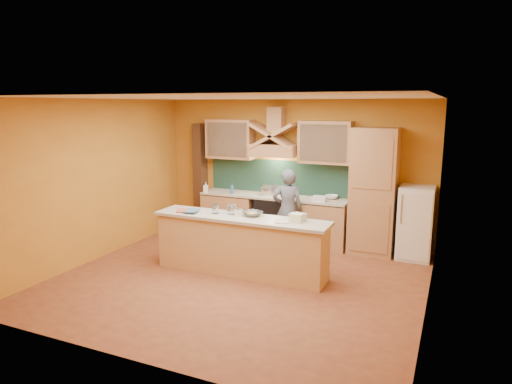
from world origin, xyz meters
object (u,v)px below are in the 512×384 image
at_px(mixing_bowl, 252,214).
at_px(fridge, 415,223).
at_px(kitchen_scale, 239,212).
at_px(person, 287,210).
at_px(stove, 273,219).

bearing_deg(mixing_bowl, fridge, 37.27).
xyz_separation_m(kitchen_scale, mixing_bowl, (0.22, 0.06, -0.01)).
distance_m(kitchen_scale, mixing_bowl, 0.22).
xyz_separation_m(fridge, person, (-2.22, -0.49, 0.12)).
bearing_deg(mixing_bowl, stove, 101.20).
bearing_deg(stove, fridge, 0.00).
height_order(stove, kitchen_scale, kitchen_scale).
xyz_separation_m(fridge, mixing_bowl, (-2.35, -1.79, 0.33)).
bearing_deg(kitchen_scale, person, 52.27).
relative_size(fridge, person, 0.84).
relative_size(fridge, mixing_bowl, 4.27).
bearing_deg(stove, mixing_bowl, -78.80).
distance_m(stove, kitchen_scale, 1.93).
xyz_separation_m(person, mixing_bowl, (-0.13, -1.30, 0.21)).
bearing_deg(kitchen_scale, fridge, 12.20).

